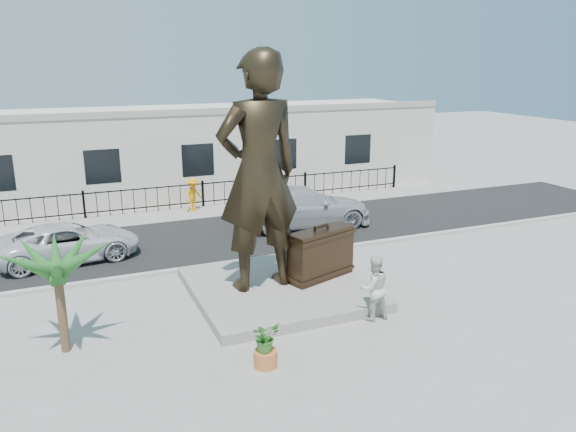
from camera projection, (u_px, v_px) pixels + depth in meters
name	position (u px, v px, depth m)	size (l,w,h in m)	color
ground	(315.00, 310.00, 16.22)	(100.00, 100.00, 0.00)	#9E9991
street	(232.00, 233.00, 23.33)	(40.00, 7.00, 0.01)	black
curb	(261.00, 259.00, 20.21)	(40.00, 0.25, 0.12)	#A5A399
far_sidewalk	(208.00, 210.00, 26.88)	(40.00, 2.50, 0.02)	#9E9991
plinth	(279.00, 289.00, 17.33)	(5.20, 5.20, 0.30)	gray
fence	(203.00, 195.00, 27.43)	(22.00, 0.10, 1.20)	black
building	(182.00, 150.00, 30.74)	(28.00, 7.00, 4.40)	silver
statue	(259.00, 173.00, 16.25)	(2.56, 1.68, 7.02)	black
suitcase	(321.00, 254.00, 17.61)	(2.25, 0.72, 1.59)	#2F2013
tourist	(374.00, 288.00, 15.42)	(0.90, 0.70, 1.85)	silver
car_white	(69.00, 242.00, 20.04)	(2.24, 4.87, 1.35)	silver
car_silver	(303.00, 207.00, 24.13)	(2.40, 5.91, 1.71)	#ABADAF
worker	(193.00, 194.00, 26.54)	(1.04, 0.60, 1.60)	#FF980D
palm_tree	(66.00, 351.00, 13.94)	(1.80, 1.80, 3.20)	#1E511D
planter	(266.00, 358.00, 13.18)	(0.56, 0.56, 0.40)	#C26633
shrub	(265.00, 337.00, 13.03)	(0.65, 0.56, 0.72)	#326F24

